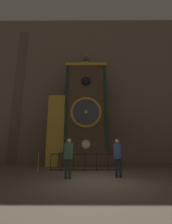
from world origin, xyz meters
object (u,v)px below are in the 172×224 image
(visitor_near, at_px, (68,154))
(visitor_far, at_px, (118,154))
(stanchion_post, at_px, (38,165))
(clock_tower, at_px, (81,115))

(visitor_near, xyz_separation_m, visitor_far, (2.28, 0.27, -0.02))
(visitor_far, height_order, stanchion_post, visitor_far)
(visitor_far, bearing_deg, clock_tower, 132.22)
(visitor_near, height_order, stanchion_post, visitor_near)
(visitor_far, bearing_deg, stanchion_post, 175.76)
(clock_tower, distance_m, visitor_far, 5.28)
(clock_tower, relative_size, stanchion_post, 8.89)
(clock_tower, bearing_deg, visitor_near, -95.19)
(clock_tower, bearing_deg, stanchion_post, -134.24)
(visitor_far, xyz_separation_m, stanchion_post, (-4.22, 1.69, -0.69))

